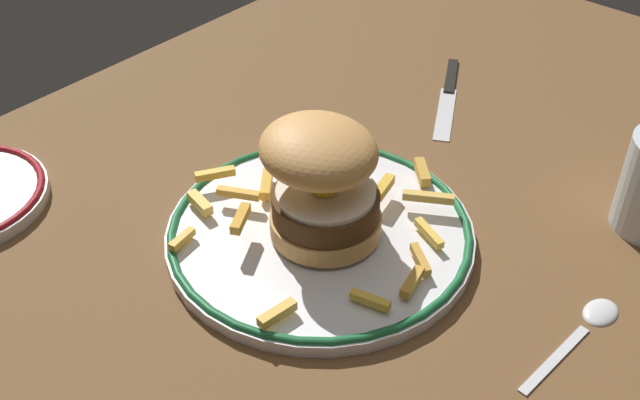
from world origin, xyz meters
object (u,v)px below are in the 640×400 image
object	(u,v)px
dinner_plate	(320,232)
burger	(322,180)
spoon	(592,320)
knife	(449,90)

from	to	relation	value
dinner_plate	burger	distance (cm)	6.17
dinner_plate	spoon	distance (cm)	24.25
knife	spoon	xyz separation A→B (cm)	(-22.80, -29.05, 0.10)
knife	spoon	bearing A→B (deg)	-128.12
knife	spoon	size ratio (longest dim) A/B	1.23
dinner_plate	spoon	world-z (taller)	dinner_plate
knife	spoon	distance (cm)	36.93
dinner_plate	spoon	bearing A→B (deg)	-73.73
burger	spoon	bearing A→B (deg)	-73.36
burger	dinner_plate	bearing A→B (deg)	74.61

